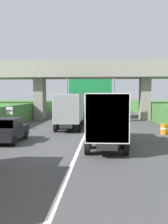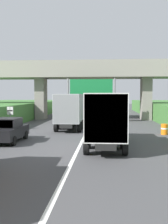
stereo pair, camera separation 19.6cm
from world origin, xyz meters
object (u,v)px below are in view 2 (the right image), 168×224
(truck_green, at_px, (105,117))
(car_yellow, at_px, (104,113))
(overhead_highway_sign, at_px, (91,90))
(truck_silver, at_px, (71,109))
(truck_white, at_px, (68,103))
(construction_barrel_3, at_px, (164,129))
(speed_limit_sign, at_px, (10,115))
(car_black, at_px, (8,130))

(truck_green, xyz_separation_m, car_yellow, (-0.17, 19.07, -1.08))
(overhead_highway_sign, relative_size, truck_silver, 0.81)
(truck_white, bearing_deg, car_yellow, -57.76)
(overhead_highway_sign, bearing_deg, construction_barrel_3, -54.12)
(speed_limit_sign, xyz_separation_m, truck_green, (9.08, -7.36, 0.46))
(truck_white, relative_size, construction_barrel_3, 8.11)
(overhead_highway_sign, xyz_separation_m, truck_green, (1.68, -14.77, -2.05))
(overhead_highway_sign, xyz_separation_m, construction_barrel_3, (6.68, -9.24, -3.52))
(car_black, bearing_deg, truck_white, 89.43)
(truck_white, relative_size, truck_silver, 1.00)
(truck_silver, bearing_deg, overhead_highway_sign, 74.60)
(overhead_highway_sign, height_order, speed_limit_sign, overhead_highway_sign)
(truck_green, relative_size, car_black, 1.78)
(truck_silver, relative_size, car_black, 1.78)
(car_black, bearing_deg, construction_barrel_3, 20.65)
(overhead_highway_sign, relative_size, truck_green, 0.81)
(speed_limit_sign, distance_m, car_black, 6.70)
(truck_white, distance_m, car_black, 28.17)
(truck_white, xyz_separation_m, car_yellow, (6.40, -10.15, -1.08))
(speed_limit_sign, height_order, construction_barrel_3, speed_limit_sign)
(speed_limit_sign, xyz_separation_m, truck_white, (2.51, 21.86, 0.46))
(truck_silver, distance_m, car_yellow, 10.97)
(truck_white, height_order, construction_barrel_3, truck_white)
(truck_green, bearing_deg, car_black, 171.11)
(truck_green, bearing_deg, truck_white, 102.67)
(truck_silver, height_order, car_black, truck_silver)
(car_yellow, xyz_separation_m, car_black, (-6.68, -18.00, 0.00))
(truck_white, height_order, car_black, truck_white)
(car_yellow, bearing_deg, construction_barrel_3, -69.11)
(truck_silver, height_order, car_yellow, truck_silver)
(overhead_highway_sign, height_order, construction_barrel_3, overhead_highway_sign)
(overhead_highway_sign, relative_size, speed_limit_sign, 2.64)
(overhead_highway_sign, height_order, truck_silver, overhead_highway_sign)
(truck_white, bearing_deg, car_black, -90.57)
(speed_limit_sign, distance_m, truck_white, 22.01)
(truck_green, bearing_deg, speed_limit_sign, 140.98)
(overhead_highway_sign, relative_size, car_yellow, 1.43)
(car_black, height_order, construction_barrel_3, car_black)
(overhead_highway_sign, bearing_deg, speed_limit_sign, -134.94)
(car_yellow, bearing_deg, car_black, -110.36)
(truck_silver, bearing_deg, car_black, -114.68)
(overhead_highway_sign, bearing_deg, car_yellow, 70.60)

